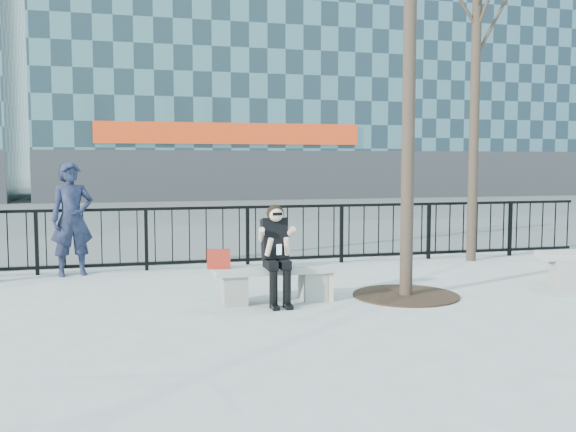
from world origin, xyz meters
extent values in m
plane|color=gray|center=(0.00, 0.00, 0.00)|extent=(120.00, 120.00, 0.00)
cube|color=#474747|center=(0.00, 15.00, 0.00)|extent=(60.00, 23.00, 0.01)
cube|color=black|center=(0.00, 3.00, 1.08)|extent=(14.00, 0.05, 0.05)
cube|color=black|center=(0.00, 3.00, 0.12)|extent=(14.00, 0.05, 0.05)
cube|color=#2D2D30|center=(3.00, 21.96, 1.20)|extent=(18.00, 0.08, 2.40)
cube|color=red|center=(3.00, 21.90, 3.20)|extent=(12.60, 0.12, 1.00)
cube|color=#456A6F|center=(20.00, 27.00, 10.00)|extent=(16.00, 10.00, 20.00)
cube|color=#2D2D30|center=(20.00, 21.96, 1.20)|extent=(16.00, 0.08, 2.40)
cylinder|color=black|center=(1.90, -0.10, 3.75)|extent=(0.18, 0.18, 7.50)
cylinder|color=black|center=(4.50, 2.60, 3.50)|extent=(0.18, 0.18, 7.00)
cylinder|color=black|center=(1.90, -0.10, 0.01)|extent=(1.50, 1.50, 0.02)
cube|color=gray|center=(-0.55, 0.00, 0.20)|extent=(0.32, 0.38, 0.40)
cube|color=gray|center=(0.55, 0.00, 0.20)|extent=(0.32, 0.38, 0.40)
cube|color=gray|center=(0.00, 0.00, 0.45)|extent=(1.65, 0.46, 0.09)
cube|color=gray|center=(4.40, -0.27, 0.22)|extent=(0.35, 0.42, 0.44)
cube|color=#A01F13|center=(-0.75, 0.02, 0.62)|extent=(0.33, 0.19, 0.25)
cube|color=beige|center=(0.60, -0.08, 0.19)|extent=(0.43, 0.22, 0.38)
imported|color=black|center=(-2.81, 2.80, 0.95)|extent=(0.78, 0.61, 1.90)
camera|label=1|loc=(-1.94, -8.39, 1.92)|focal=40.00mm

